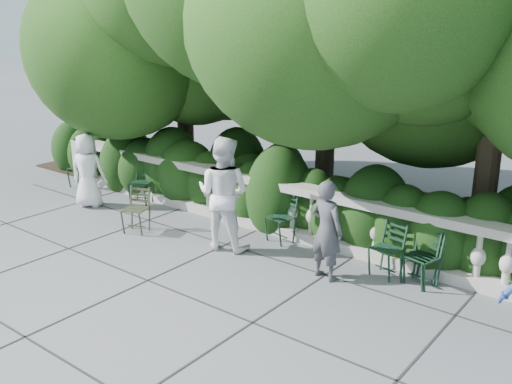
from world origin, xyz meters
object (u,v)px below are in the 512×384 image
Objects in this scene: chair_a at (77,188)px; person_businessman at (88,170)px; chair_b at (139,205)px; chair_c at (274,244)px; chair_weathered at (133,235)px; chair_e at (379,278)px; person_casual_man at (223,193)px; chair_f at (414,287)px; person_woman_grey at (327,230)px; chair_d at (411,287)px.

chair_a is 1.65m from person_businessman.
chair_b and chair_c have the same top height.
chair_weathered is (3.31, -1.14, 0.00)m from chair_a.
person_casual_man reaches higher than chair_e.
person_woman_grey reaches higher than chair_f.
person_businessman reaches higher than chair_e.
chair_d is at bearing -20.90° from chair_b.
person_casual_man is at bearing -158.14° from chair_d.
chair_a is 5.11m from person_casual_man.
person_casual_man is at bearing -32.00° from chair_b.
person_woman_grey is (-1.20, -0.52, 0.77)m from chair_f.
chair_weathered is (-4.87, -1.14, 0.00)m from chair_f.
chair_f is 1.00× the size of chair_weathered.
chair_d is at bearing -148.60° from person_woman_grey.
chair_b is (2.07, 0.06, 0.00)m from chair_a.
chair_b is at bearing -168.49° from chair_d.
person_woman_grey is (-1.17, -0.50, 0.77)m from chair_d.
chair_e is at bearing -159.63° from chair_f.
chair_d is 3.34m from person_casual_man.
chair_c is at bearing -170.39° from chair_d.
chair_f is 1.52m from person_woman_grey.
person_woman_grey reaches higher than chair_a.
person_businessman is 5.65m from person_woman_grey.
chair_d is 1.00× the size of chair_f.
chair_e is (-0.50, -0.02, 0.00)m from chair_d.
chair_c is 2.61m from chair_f.
person_businessman is at bearing -165.10° from chair_e.
chair_a is at bearing 161.46° from chair_b.
person_casual_man is (2.92, -0.61, 0.97)m from chair_b.
chair_weathered is at bearing 18.05° from person_woman_grey.
chair_c is at bearing -15.25° from chair_a.
chair_weathered is (-4.33, -1.10, 0.00)m from chair_e.
chair_b is 0.55× the size of person_businessman.
person_businessman is (-1.98, 0.55, 0.77)m from chair_weathered.
person_casual_man reaches higher than chair_a.
person_businessman reaches higher than chair_weathered.
chair_e is at bearing -136.03° from person_woman_grey.
chair_weathered is at bearing 5.09° from person_casual_man.
chair_b is 1.00× the size of chair_c.
chair_a and chair_d have the same top height.
chair_c is 0.55× the size of person_businessman.
chair_a is 1.00× the size of chair_e.
chair_weathered is (-2.26, -1.24, 0.00)m from chair_c.
chair_a is at bearing 140.39° from chair_weathered.
chair_a and chair_e have the same top height.
person_woman_grey is at bearing -10.88° from chair_weathered.
chair_a is 0.55× the size of person_woman_grey.
chair_c is 1.00× the size of chair_f.
chair_e and chair_weathered have the same top height.
chair_weathered is 2.02m from person_casual_man.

